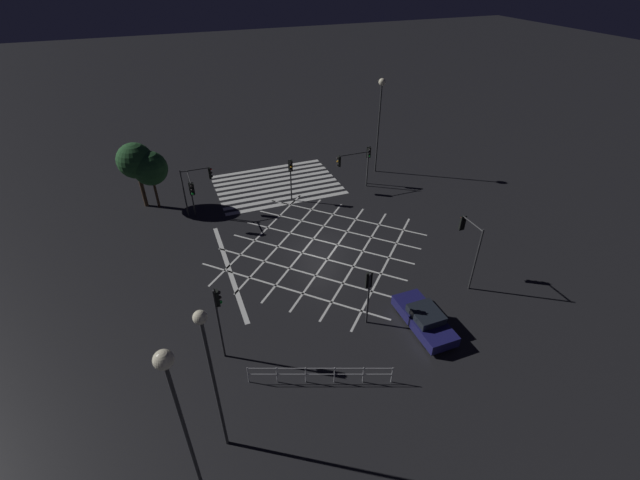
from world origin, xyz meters
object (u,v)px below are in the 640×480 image
traffic_light_nw_cross (469,238)px  traffic_light_sw_main (351,162)px  traffic_light_ne_main (219,311)px  waiting_car (424,319)px  street_lamp_far (174,393)px  street_tree_far (135,161)px  traffic_light_median_south (291,172)px  traffic_light_median_north (368,287)px  traffic_light_se_cross (191,190)px  street_tree_near (150,168)px  street_lamp_east (209,358)px  traffic_light_sw_cross (368,158)px  street_lamp_west (380,103)px  traffic_light_se_main (199,180)px

traffic_light_nw_cross → traffic_light_sw_main: bearing=5.7°
traffic_light_sw_main → traffic_light_ne_main: 20.13m
traffic_light_nw_cross → waiting_car: size_ratio=1.02×
street_lamp_far → traffic_light_nw_cross: bearing=-156.9°
traffic_light_ne_main → street_tree_far: bearing=99.8°
traffic_light_median_south → traffic_light_ne_main: bearing=-29.8°
traffic_light_nw_cross → traffic_light_median_north: (7.26, 1.22, -0.68)m
traffic_light_sw_main → street_tree_far: street_tree_far is taller
street_tree_far → traffic_light_se_cross: bearing=130.6°
traffic_light_median_north → street_tree_far: (10.97, -18.45, 1.45)m
traffic_light_nw_cross → traffic_light_sw_main: 13.96m
traffic_light_ne_main → street_tree_near: street_tree_near is taller
traffic_light_sw_main → traffic_light_median_south: traffic_light_median_south is taller
traffic_light_median_north → traffic_light_ne_main: (7.85, -0.38, 0.67)m
traffic_light_median_north → traffic_light_sw_main: 16.20m
traffic_light_se_cross → street_lamp_east: street_lamp_east is taller
traffic_light_sw_cross → street_lamp_west: bearing=137.5°
traffic_light_sw_main → traffic_light_ne_main: bearing=47.0°
traffic_light_se_cross → street_lamp_east: (1.31, 18.70, 2.59)m
traffic_light_sw_main → waiting_car: (3.05, 16.61, -1.95)m
traffic_light_median_south → street_lamp_west: 10.30m
street_lamp_west → waiting_car: 21.10m
traffic_light_se_cross → traffic_light_ne_main: 13.95m
traffic_light_se_cross → street_tree_far: 5.56m
street_tree_near → traffic_light_median_north: bearing=119.1°
traffic_light_ne_main → street_tree_near: bearing=97.0°
traffic_light_ne_main → street_tree_near: (2.17, -17.60, 0.19)m
street_lamp_east → waiting_car: street_lamp_east is taller
traffic_light_sw_cross → street_lamp_west: 4.88m
street_tree_near → waiting_car: 23.51m
traffic_light_sw_main → street_tree_near: street_tree_near is taller
traffic_light_sw_cross → street_lamp_far: 28.16m
traffic_light_ne_main → street_lamp_far: size_ratio=0.55×
traffic_light_nw_cross → traffic_light_median_north: bearing=99.5°
street_lamp_west → traffic_light_ne_main: bearing=44.5°
street_lamp_east → street_lamp_west: size_ratio=0.90×
street_lamp_west → street_lamp_east: bearing=50.0°
traffic_light_nw_cross → street_tree_near: size_ratio=0.93×
traffic_light_se_main → street_lamp_far: (3.25, 21.72, 3.36)m
traffic_light_se_cross → traffic_light_ne_main: size_ratio=0.86×
traffic_light_median_north → traffic_light_sw_main: bearing=-21.3°
traffic_light_se_main → street_tree_far: (4.26, -2.85, 1.09)m
street_lamp_west → street_tree_near: (19.66, -0.42, -3.11)m
traffic_light_nw_cross → traffic_light_ne_main: bearing=93.2°
traffic_light_sw_cross → street_lamp_east: street_lamp_east is taller
traffic_light_nw_cross → traffic_light_median_north: size_ratio=1.25×
traffic_light_median_south → waiting_car: size_ratio=0.85×
traffic_light_ne_main → street_tree_far: size_ratio=0.83×
street_lamp_west → waiting_car: bearing=70.3°
street_lamp_far → street_tree_far: street_lamp_far is taller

